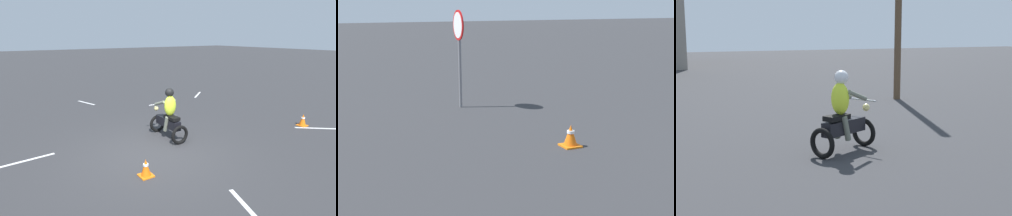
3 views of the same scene
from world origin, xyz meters
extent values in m
torus|color=black|center=(8.80, 12.15, 0.30)|extent=(0.34, 0.59, 0.60)
torus|color=black|center=(7.62, 11.61, 0.30)|extent=(0.34, 0.59, 0.60)
cube|color=black|center=(8.21, 11.88, 0.52)|extent=(1.10, 0.68, 0.28)
cube|color=black|center=(8.01, 11.79, 0.74)|extent=(0.62, 0.47, 0.10)
cylinder|color=silver|center=(8.76, 12.13, 1.00)|extent=(0.33, 0.65, 0.04)
sphere|color=#F2E08C|center=(8.88, 12.18, 0.82)|extent=(0.21, 0.21, 0.16)
ellipsoid|color=#D8F233|center=(8.10, 11.83, 1.10)|extent=(0.42, 0.48, 0.64)
cylinder|color=slate|center=(8.46, 11.77, 1.15)|extent=(0.54, 0.31, 0.27)
cylinder|color=slate|center=(8.29, 12.13, 1.15)|extent=(0.54, 0.31, 0.27)
cylinder|color=slate|center=(8.18, 11.71, 0.52)|extent=(0.27, 0.21, 0.51)
cylinder|color=slate|center=(8.06, 11.96, 0.52)|extent=(0.27, 0.21, 0.51)
sphere|color=silver|center=(8.14, 11.84, 1.52)|extent=(0.37, 0.37, 0.28)
camera|label=1|loc=(3.39, 5.93, 3.22)|focal=28.00mm
camera|label=2|loc=(-2.68, 8.39, 2.45)|focal=50.00mm
camera|label=3|loc=(4.26, 3.61, 2.41)|focal=50.00mm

